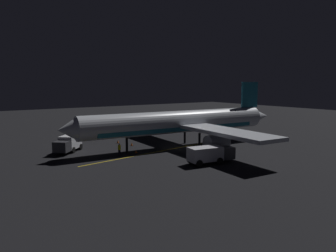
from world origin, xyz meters
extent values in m
cube|color=black|center=(0.00, 0.00, -0.10)|extent=(180.00, 180.00, 0.20)
cube|color=gold|center=(-1.07, 4.00, 0.00)|extent=(4.14, 26.99, 0.01)
cylinder|color=silver|center=(0.00, 0.00, 4.02)|extent=(5.88, 32.34, 3.46)
cube|color=teal|center=(0.00, 0.00, 3.06)|extent=(5.34, 27.52, 0.62)
cone|color=silver|center=(1.29, 17.08, 4.02)|extent=(3.59, 3.02, 3.40)
cone|color=silver|center=(-1.33, -17.60, 4.02)|extent=(3.42, 4.38, 3.12)
cube|color=teal|center=(-1.14, -15.04, 7.99)|extent=(0.63, 3.62, 4.49)
cube|color=silver|center=(-9.91, -0.86, 3.50)|extent=(16.48, 6.01, 0.50)
cylinder|color=slate|center=(-9.01, 0.27, 2.10)|extent=(2.34, 3.35, 2.10)
cube|color=silver|center=(9.66, -2.34, 3.50)|extent=(16.48, 6.01, 0.50)
cylinder|color=slate|center=(8.95, -1.09, 2.10)|extent=(2.34, 3.35, 2.10)
cylinder|color=black|center=(0.67, 8.82, 1.14)|extent=(0.39, 0.39, 2.28)
cylinder|color=black|center=(-2.27, -2.44, 1.14)|extent=(0.39, 0.39, 2.28)
cylinder|color=black|center=(1.88, -2.76, 1.14)|extent=(0.39, 0.39, 2.28)
cube|color=silver|center=(6.62, 15.09, 1.42)|extent=(4.05, 4.02, 1.94)
cube|color=#38383D|center=(4.69, 16.97, 1.20)|extent=(2.68, 2.69, 1.50)
cylinder|color=black|center=(5.72, 15.97, 0.45)|extent=(2.26, 2.28, 0.90)
cylinder|color=black|center=(7.53, 14.21, 0.45)|extent=(2.26, 2.28, 0.90)
cube|color=silver|center=(-10.90, 3.99, 1.31)|extent=(2.75, 4.51, 1.72)
cube|color=#38383D|center=(-11.39, 1.01, 1.20)|extent=(2.26, 2.10, 1.50)
cylinder|color=black|center=(-11.14, 2.53, 0.45)|extent=(2.42, 1.26, 0.90)
cylinder|color=black|center=(-10.67, 5.45, 0.45)|extent=(2.42, 1.26, 0.90)
cylinder|color=black|center=(-0.39, 10.56, 0.42)|extent=(0.32, 0.32, 0.85)
cylinder|color=yellow|center=(-0.39, 10.56, 1.18)|extent=(0.40, 0.40, 0.65)
sphere|color=tan|center=(-0.39, 10.56, 1.62)|extent=(0.24, 0.24, 0.24)
cone|color=#EA590F|center=(-0.23, 7.81, 0.28)|extent=(0.36, 0.36, 0.55)
cube|color=black|center=(-0.23, 7.81, 0.01)|extent=(0.50, 0.50, 0.03)
cone|color=#EA590F|center=(8.49, 6.36, 0.28)|extent=(0.36, 0.36, 0.55)
cube|color=black|center=(8.49, 6.36, 0.01)|extent=(0.50, 0.50, 0.03)
cone|color=#EA590F|center=(5.07, 5.60, 0.28)|extent=(0.36, 0.36, 0.55)
cube|color=black|center=(5.07, 5.60, 0.01)|extent=(0.50, 0.50, 0.03)
camera|label=1|loc=(-41.27, 30.99, 10.10)|focal=35.36mm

